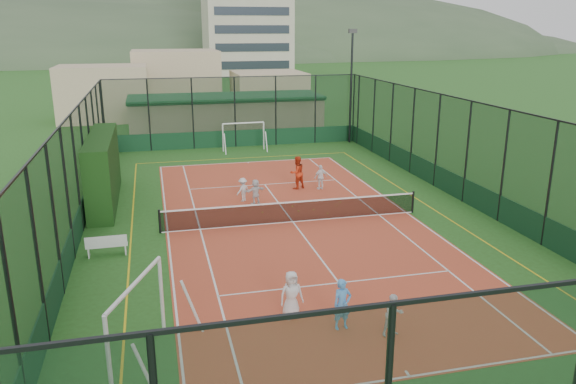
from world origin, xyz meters
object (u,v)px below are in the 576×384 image
at_px(child_far_left, 243,190).
at_px(child_far_right, 321,177).
at_px(floodlight_ne, 351,87).
at_px(futsal_goal_far, 244,137).
at_px(clubhouse, 226,115).
at_px(futsal_goal_near, 138,323).
at_px(child_far_back, 256,192).
at_px(white_bench, 107,245).
at_px(child_near_left, 291,295).
at_px(child_near_right, 394,315).
at_px(coach, 297,172).
at_px(child_near_mid, 342,304).

distance_m(child_far_left, child_far_right, 4.54).
distance_m(floodlight_ne, futsal_goal_far, 8.89).
distance_m(clubhouse, futsal_goal_near, 32.24).
bearing_deg(futsal_goal_near, child_far_back, -0.89).
distance_m(white_bench, futsal_goal_far, 19.38).
height_order(child_near_left, child_far_left, child_near_left).
relative_size(futsal_goal_near, child_near_right, 2.75).
distance_m(child_far_right, coach, 1.29).
distance_m(child_near_right, child_far_back, 13.10).
bearing_deg(white_bench, child_far_right, 32.01).
bearing_deg(white_bench, child_near_mid, -47.04).
bearing_deg(coach, child_near_mid, 58.46).
distance_m(clubhouse, child_far_back, 19.00).
bearing_deg(white_bench, child_far_left, 41.72).
height_order(clubhouse, child_far_right, clubhouse).
bearing_deg(child_far_right, child_far_left, 0.57).
distance_m(child_near_left, child_near_right, 3.03).
bearing_deg(clubhouse, coach, -84.76).
distance_m(child_far_back, coach, 3.43).
xyz_separation_m(futsal_goal_far, child_far_back, (-1.47, -12.51, -0.34)).
bearing_deg(child_far_left, clubhouse, -130.90).
bearing_deg(child_far_right, floodlight_ne, -130.51).
relative_size(futsal_goal_near, futsal_goal_far, 1.14).
xyz_separation_m(child_near_right, child_far_left, (-2.04, 13.57, -0.02)).
height_order(white_bench, child_near_mid, child_near_mid).
xyz_separation_m(child_near_left, child_far_back, (1.02, 11.33, -0.11)).
xyz_separation_m(clubhouse, child_near_left, (-2.14, -30.27, -0.83)).
bearing_deg(child_far_back, white_bench, 16.83).
xyz_separation_m(child_near_left, coach, (3.68, 13.49, 0.15)).
relative_size(child_near_left, coach, 0.83).
xyz_separation_m(white_bench, futsal_goal_far, (8.15, 17.57, 0.54)).
relative_size(child_near_right, child_far_right, 0.93).
bearing_deg(child_near_right, clubhouse, 82.17).
bearing_deg(child_near_right, child_far_right, 72.43).
relative_size(white_bench, child_near_left, 1.05).
bearing_deg(child_far_back, child_far_right, -176.34).
relative_size(clubhouse, futsal_goal_near, 4.44).
relative_size(futsal_goal_far, coach, 1.70).
xyz_separation_m(clubhouse, child_far_back, (-1.12, -18.94, -0.94)).
xyz_separation_m(floodlight_ne, child_near_mid, (-9.48, -25.84, -3.36)).
bearing_deg(clubhouse, floodlight_ne, -32.12).
height_order(child_near_mid, child_far_right, child_near_mid).
bearing_deg(child_far_left, coach, 170.85).
bearing_deg(child_near_mid, coach, 74.88).
bearing_deg(clubhouse, futsal_goal_near, -101.64).
relative_size(child_far_back, coach, 0.70).
bearing_deg(floodlight_ne, child_far_left, -128.31).
bearing_deg(futsal_goal_far, child_far_back, -99.15).
relative_size(floodlight_ne, white_bench, 5.38).
height_order(futsal_goal_far, child_near_right, futsal_goal_far).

